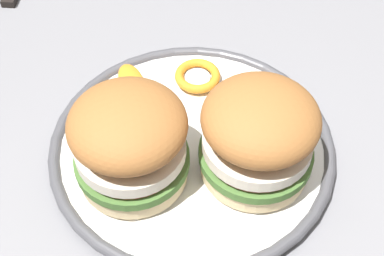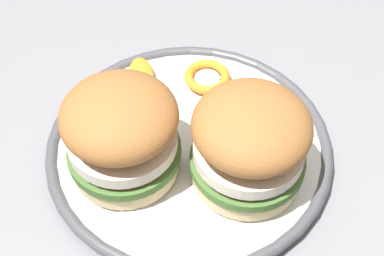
% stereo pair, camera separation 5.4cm
% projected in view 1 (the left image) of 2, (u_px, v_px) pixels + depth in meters
% --- Properties ---
extents(dining_table, '(1.36, 0.98, 0.76)m').
position_uv_depth(dining_table, '(253.00, 168.00, 0.69)').
color(dining_table, gray).
rests_on(dining_table, ground).
extents(dinner_plate, '(0.30, 0.30, 0.02)m').
position_uv_depth(dinner_plate, '(192.00, 147.00, 0.58)').
color(dinner_plate, white).
rests_on(dinner_plate, dining_table).
extents(sandwich_half_left, '(0.12, 0.12, 0.10)m').
position_uv_depth(sandwich_half_left, '(258.00, 135.00, 0.51)').
color(sandwich_half_left, beige).
rests_on(sandwich_half_left, dinner_plate).
extents(sandwich_half_right, '(0.13, 0.13, 0.10)m').
position_uv_depth(sandwich_half_right, '(130.00, 141.00, 0.50)').
color(sandwich_half_right, beige).
rests_on(sandwich_half_right, dinner_plate).
extents(orange_peel_curled, '(0.07, 0.07, 0.01)m').
position_uv_depth(orange_peel_curled, '(198.00, 76.00, 0.62)').
color(orange_peel_curled, orange).
rests_on(orange_peel_curled, dinner_plate).
extents(orange_peel_strip_long, '(0.05, 0.06, 0.01)m').
position_uv_depth(orange_peel_strip_long, '(131.00, 81.00, 0.62)').
color(orange_peel_strip_long, orange).
rests_on(orange_peel_strip_long, dinner_plate).
extents(orange_peel_strip_short, '(0.06, 0.04, 0.01)m').
position_uv_depth(orange_peel_strip_short, '(246.00, 95.00, 0.61)').
color(orange_peel_strip_short, orange).
rests_on(orange_peel_strip_short, dinner_plate).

